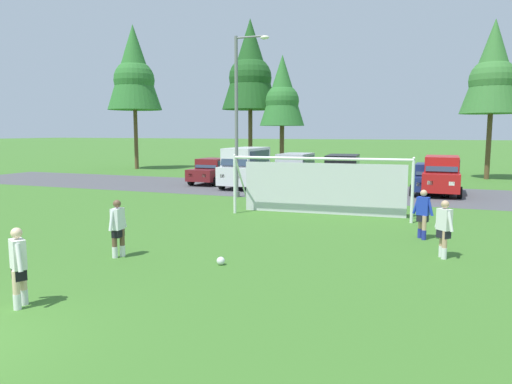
# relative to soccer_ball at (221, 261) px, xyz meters

# --- Properties ---
(ground_plane) EXTENTS (400.00, 400.00, 0.00)m
(ground_plane) POSITION_rel_soccer_ball_xyz_m (-2.37, 8.76, -0.11)
(ground_plane) COLOR #3D7028
(parking_lot_strip) EXTENTS (52.00, 8.40, 0.01)m
(parking_lot_strip) POSITION_rel_soccer_ball_xyz_m (-2.37, 16.66, -0.11)
(parking_lot_strip) COLOR #4C4C51
(parking_lot_strip) RESTS_ON ground
(soccer_ball) EXTENTS (0.22, 0.22, 0.22)m
(soccer_ball) POSITION_rel_soccer_ball_xyz_m (0.00, 0.00, 0.00)
(soccer_ball) COLOR white
(soccer_ball) RESTS_ON ground
(soccer_goal) EXTENTS (7.52, 2.36, 2.57)m
(soccer_goal) POSITION_rel_soccer_ball_xyz_m (0.73, 8.57, 1.18)
(soccer_goal) COLOR white
(soccer_goal) RESTS_ON ground
(player_striker_near) EXTENTS (0.64, 0.50, 1.64)m
(player_striker_near) POSITION_rel_soccer_ball_xyz_m (-2.48, -4.24, 0.71)
(player_striker_near) COLOR beige
(player_striker_near) RESTS_ON ground
(player_midfield_center) EXTENTS (0.70, 0.40, 1.64)m
(player_midfield_center) POSITION_rel_soccer_ball_xyz_m (4.90, 5.21, 0.71)
(player_midfield_center) COLOR tan
(player_midfield_center) RESTS_ON ground
(player_defender_far) EXTENTS (0.53, 0.63, 1.64)m
(player_defender_far) POSITION_rel_soccer_ball_xyz_m (5.53, 2.88, 0.71)
(player_defender_far) COLOR tan
(player_defender_far) RESTS_ON ground
(player_winger_left) EXTENTS (0.27, 0.74, 1.64)m
(player_winger_left) POSITION_rel_soccer_ball_xyz_m (-3.04, -0.31, 0.71)
(player_winger_left) COLOR brown
(player_winger_left) RESTS_ON ground
(parked_car_slot_far_left) EXTENTS (2.06, 4.21, 1.72)m
(parked_car_slot_far_left) POSITION_rel_soccer_ball_xyz_m (-9.04, 17.88, 0.77)
(parked_car_slot_far_left) COLOR maroon
(parked_car_slot_far_left) RESTS_ON ground
(parked_car_slot_left) EXTENTS (2.25, 4.83, 2.52)m
(parked_car_slot_left) POSITION_rel_soccer_ball_xyz_m (-6.11, 16.77, 1.23)
(parked_car_slot_left) COLOR silver
(parked_car_slot_left) RESTS_ON ground
(parked_car_slot_center_left) EXTENTS (2.15, 4.60, 2.16)m
(parked_car_slot_center_left) POSITION_rel_soccer_ball_xyz_m (-3.14, 17.69, 1.00)
(parked_car_slot_center_left) COLOR #B2B2BC
(parked_car_slot_center_left) RESTS_ON ground
(parked_car_slot_center) EXTENTS (2.41, 4.74, 2.16)m
(parked_car_slot_center) POSITION_rel_soccer_ball_xyz_m (0.01, 16.91, 1.00)
(parked_car_slot_center) COLOR black
(parked_car_slot_center) RESTS_ON ground
(parked_car_slot_center_right) EXTENTS (2.09, 4.23, 1.72)m
(parked_car_slot_center_right) POSITION_rel_soccer_ball_xyz_m (4.96, 17.46, 0.77)
(parked_car_slot_center_right) COLOR navy
(parked_car_slot_center_right) RESTS_ON ground
(parked_car_slot_right) EXTENTS (2.17, 4.62, 2.16)m
(parked_car_slot_right) POSITION_rel_soccer_ball_xyz_m (5.51, 17.49, 1.00)
(parked_car_slot_right) COLOR red
(parked_car_slot_right) RESTS_ON ground
(tree_left_edge) EXTENTS (5.01, 5.01, 13.36)m
(tree_left_edge) POSITION_rel_soccer_ball_xyz_m (-21.55, 27.06, 9.08)
(tree_left_edge) COLOR brown
(tree_left_edge) RESTS_ON ground
(tree_mid_left) EXTENTS (4.88, 4.88, 13.03)m
(tree_mid_left) POSITION_rel_soccer_ball_xyz_m (-10.04, 27.46, 8.85)
(tree_mid_left) COLOR brown
(tree_mid_left) RESTS_ON ground
(tree_center_back) EXTENTS (3.60, 3.60, 9.61)m
(tree_center_back) POSITION_rel_soccer_ball_xyz_m (-6.62, 25.78, 6.49)
(tree_center_back) COLOR brown
(tree_center_back) RESTS_ON ground
(tree_mid_right) EXTENTS (4.36, 4.36, 11.63)m
(tree_mid_right) POSITION_rel_soccer_ball_xyz_m (8.74, 28.11, 7.89)
(tree_mid_right) COLOR brown
(tree_mid_right) RESTS_ON ground
(street_lamp) EXTENTS (2.00, 0.32, 8.49)m
(street_lamp) POSITION_rel_soccer_ball_xyz_m (-4.70, 12.38, 4.28)
(street_lamp) COLOR slate
(street_lamp) RESTS_ON ground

